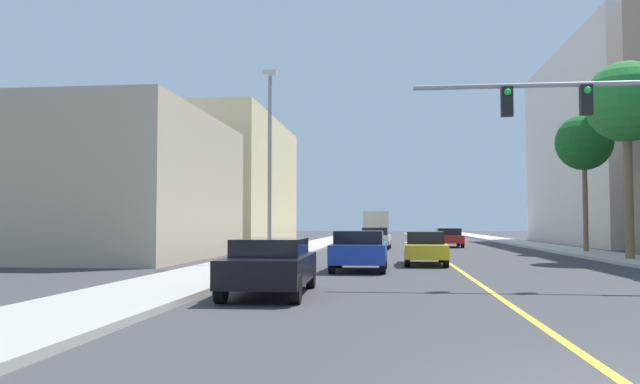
# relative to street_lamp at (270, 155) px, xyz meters

# --- Properties ---
(ground) EXTENTS (192.00, 192.00, 0.00)m
(ground) POSITION_rel_street_lamp_xyz_m (7.45, 23.24, -4.53)
(ground) COLOR #38383A
(sidewalk_left) EXTENTS (3.01, 168.00, 0.15)m
(sidewalk_left) POSITION_rel_street_lamp_xyz_m (-1.00, 23.24, -4.45)
(sidewalk_left) COLOR #9E9B93
(sidewalk_left) RESTS_ON ground
(sidewalk_right) EXTENTS (3.01, 168.00, 0.15)m
(sidewalk_right) POSITION_rel_street_lamp_xyz_m (15.91, 23.24, -4.45)
(sidewalk_right) COLOR beige
(sidewalk_right) RESTS_ON ground
(lane_marking_center) EXTENTS (0.16, 144.00, 0.01)m
(lane_marking_center) POSITION_rel_street_lamp_xyz_m (7.45, 23.24, -4.52)
(lane_marking_center) COLOR yellow
(lane_marking_center) RESTS_ON ground
(building_left_near) EXTENTS (15.72, 14.22, 7.16)m
(building_left_near) POSITION_rel_street_lamp_xyz_m (-11.91, 5.18, -0.94)
(building_left_near) COLOR tan
(building_left_near) RESTS_ON ground
(building_left_far) EXTENTS (12.90, 19.69, 10.01)m
(building_left_far) POSITION_rel_street_lamp_xyz_m (-10.50, 24.46, 0.48)
(building_left_far) COLOR beige
(building_left_far) RESTS_ON ground
(building_right_far) EXTENTS (11.79, 24.90, 16.31)m
(building_right_far) POSITION_rel_street_lamp_xyz_m (24.85, 29.50, 3.63)
(building_right_far) COLOR silver
(building_right_far) RESTS_ON ground
(street_lamp) EXTENTS (0.56, 0.28, 7.91)m
(street_lamp) POSITION_rel_street_lamp_xyz_m (0.00, 0.00, 0.00)
(street_lamp) COLOR gray
(street_lamp) RESTS_ON sidewalk_left
(palm_mid) EXTENTS (3.68, 3.68, 8.99)m
(palm_mid) POSITION_rel_street_lamp_xyz_m (15.66, 4.56, 2.70)
(palm_mid) COLOR brown
(palm_mid) RESTS_ON sidewalk_right
(palm_far) EXTENTS (3.21, 3.21, 7.86)m
(palm_far) POSITION_rel_street_lamp_xyz_m (16.02, 12.24, 1.82)
(palm_far) COLOR brown
(palm_far) RESTS_ON sidewalk_right
(car_silver) EXTENTS (1.99, 3.96, 1.29)m
(car_silver) POSITION_rel_street_lamp_xyz_m (3.33, 27.68, -3.85)
(car_silver) COLOR #BCBCC1
(car_silver) RESTS_ON ground
(car_blue) EXTENTS (1.99, 3.90, 1.47)m
(car_blue) POSITION_rel_street_lamp_xyz_m (3.78, -2.23, -3.76)
(car_blue) COLOR #1E389E
(car_blue) RESTS_ON ground
(car_red) EXTENTS (1.94, 4.16, 1.38)m
(car_red) POSITION_rel_street_lamp_xyz_m (9.11, 21.57, -3.81)
(car_red) COLOR red
(car_red) RESTS_ON ground
(car_black) EXTENTS (1.98, 4.56, 1.37)m
(car_black) POSITION_rel_street_lamp_xyz_m (2.01, -10.16, -3.79)
(car_black) COLOR black
(car_black) RESTS_ON ground
(car_white) EXTENTS (2.08, 4.10, 1.46)m
(car_white) POSITION_rel_street_lamp_xyz_m (3.90, 17.32, -3.77)
(car_white) COLOR white
(car_white) RESTS_ON ground
(car_yellow) EXTENTS (1.82, 4.55, 1.39)m
(car_yellow) POSITION_rel_street_lamp_xyz_m (6.36, 1.66, -3.81)
(car_yellow) COLOR gold
(car_yellow) RESTS_ON ground
(delivery_truck) EXTENTS (2.48, 7.54, 2.87)m
(delivery_truck) POSITION_rel_street_lamp_xyz_m (3.49, 37.32, -2.98)
(delivery_truck) COLOR silver
(delivery_truck) RESTS_ON ground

